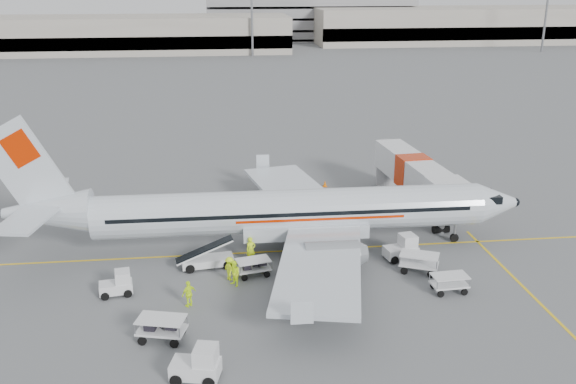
% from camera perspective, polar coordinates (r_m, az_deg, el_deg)
% --- Properties ---
extents(ground, '(360.00, 360.00, 0.00)m').
position_cam_1_polar(ground, '(46.39, 0.29, -5.24)').
color(ground, '#56595B').
extents(stripe_lead, '(44.00, 0.20, 0.01)m').
position_cam_1_polar(stripe_lead, '(46.39, 0.29, -5.23)').
color(stripe_lead, yellow).
rests_on(stripe_lead, ground).
extents(stripe_cross, '(0.20, 20.00, 0.01)m').
position_cam_1_polar(stripe_cross, '(43.42, 20.55, -8.28)').
color(stripe_cross, yellow).
rests_on(stripe_cross, ground).
extents(terminal_west, '(110.00, 22.00, 9.00)m').
position_cam_1_polar(terminal_west, '(176.13, -18.64, 13.10)').
color(terminal_west, gray).
rests_on(terminal_west, ground).
extents(terminal_east, '(90.00, 26.00, 10.00)m').
position_cam_1_polar(terminal_east, '(202.11, 15.58, 14.12)').
color(terminal_east, gray).
rests_on(terminal_east, ground).
extents(parking_garage, '(62.00, 24.00, 14.00)m').
position_cam_1_polar(parking_garage, '(204.66, 1.80, 15.38)').
color(parking_garage, slate).
rests_on(parking_garage, ground).
extents(treeline, '(300.00, 3.00, 6.00)m').
position_cam_1_polar(treeline, '(217.71, -5.56, 14.45)').
color(treeline, black).
rests_on(treeline, ground).
extents(mast_center, '(3.20, 1.20, 22.00)m').
position_cam_1_polar(mast_center, '(160.59, -3.24, 15.88)').
color(mast_center, slate).
rests_on(mast_center, ground).
extents(mast_east, '(3.20, 1.20, 22.00)m').
position_cam_1_polar(mast_east, '(181.52, 22.02, 14.94)').
color(mast_east, slate).
rests_on(mast_east, ground).
extents(aircraft, '(36.62, 28.83, 10.02)m').
position_cam_1_polar(aircraft, '(44.91, 0.22, 0.79)').
color(aircraft, silver).
rests_on(aircraft, ground).
extents(jet_bridge, '(4.54, 17.05, 4.42)m').
position_cam_1_polar(jet_bridge, '(55.37, 10.99, 0.89)').
color(jet_bridge, silver).
rests_on(jet_bridge, ground).
extents(belt_loader, '(4.85, 2.34, 2.53)m').
position_cam_1_polar(belt_loader, '(43.76, -7.20, -5.12)').
color(belt_loader, silver).
rests_on(belt_loader, ground).
extents(tug_fore, '(2.47, 1.70, 1.75)m').
position_cam_1_polar(tug_fore, '(45.43, 9.99, -4.87)').
color(tug_fore, silver).
rests_on(tug_fore, ground).
extents(tug_mid, '(2.62, 1.87, 1.83)m').
position_cam_1_polar(tug_mid, '(32.64, -8.25, -14.80)').
color(tug_mid, silver).
rests_on(tug_mid, ground).
extents(tug_aft, '(2.16, 1.44, 1.55)m').
position_cam_1_polar(tug_aft, '(41.40, -15.08, -7.84)').
color(tug_aft, silver).
rests_on(tug_aft, ground).
extents(cart_loaded_a, '(2.44, 1.76, 1.15)m').
position_cam_1_polar(cart_loaded_a, '(42.56, -3.11, -6.72)').
color(cart_loaded_a, silver).
rests_on(cart_loaded_a, ground).
extents(cart_loaded_b, '(2.86, 2.12, 1.34)m').
position_cam_1_polar(cart_loaded_b, '(36.13, -11.17, -11.86)').
color(cart_loaded_b, silver).
rests_on(cart_loaded_b, ground).
extents(cart_empty_a, '(2.31, 1.45, 1.16)m').
position_cam_1_polar(cart_empty_a, '(41.65, 14.15, -7.89)').
color(cart_empty_a, silver).
rests_on(cart_empty_a, ground).
extents(cart_empty_b, '(2.89, 2.39, 1.31)m').
position_cam_1_polar(cart_empty_b, '(43.83, 11.57, -6.20)').
color(cart_empty_b, silver).
rests_on(cart_empty_b, ground).
extents(cone_nose, '(0.33, 0.33, 0.53)m').
position_cam_1_polar(cone_nose, '(53.76, 15.10, -2.17)').
color(cone_nose, '#F86A04').
rests_on(cone_nose, ground).
extents(cone_port, '(0.38, 0.38, 0.62)m').
position_cam_1_polar(cone_port, '(60.21, 3.30, 0.76)').
color(cone_port, '#F86A04').
rests_on(cone_port, ground).
extents(crew_a, '(0.73, 0.56, 1.79)m').
position_cam_1_polar(crew_a, '(44.42, -3.32, -5.14)').
color(crew_a, '#C0E414').
rests_on(crew_a, ground).
extents(crew_b, '(0.99, 1.05, 1.71)m').
position_cam_1_polar(crew_b, '(41.17, -4.80, -7.25)').
color(crew_b, '#C0E414').
rests_on(crew_b, ground).
extents(crew_c, '(1.06, 1.18, 1.59)m').
position_cam_1_polar(crew_c, '(42.03, -5.21, -6.79)').
color(crew_c, '#C0E414').
rests_on(crew_c, ground).
extents(crew_d, '(1.02, 0.91, 1.66)m').
position_cam_1_polar(crew_d, '(39.12, -8.80, -8.93)').
color(crew_d, '#C0E414').
rests_on(crew_d, ground).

